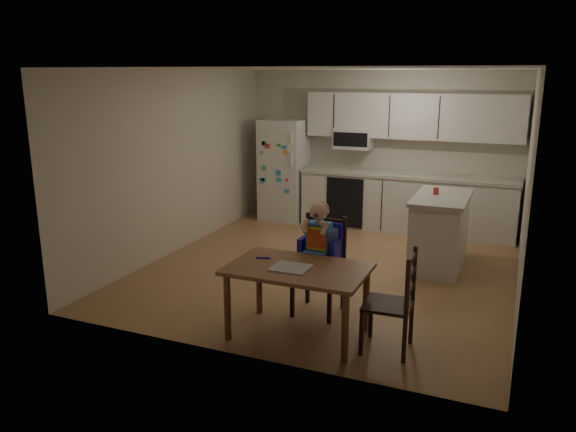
# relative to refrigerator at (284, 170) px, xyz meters

# --- Properties ---
(room) EXTENTS (4.52, 5.01, 2.51)m
(room) POSITION_rel_refrigerator_xyz_m (1.55, -1.67, 0.40)
(room) COLOR olive
(room) RESTS_ON ground
(refrigerator) EXTENTS (0.72, 0.70, 1.70)m
(refrigerator) POSITION_rel_refrigerator_xyz_m (0.00, 0.00, 0.00)
(refrigerator) COLOR silver
(refrigerator) RESTS_ON ground
(kitchen_run) EXTENTS (3.37, 0.62, 2.15)m
(kitchen_run) POSITION_rel_refrigerator_xyz_m (2.05, 0.09, 0.03)
(kitchen_run) COLOR silver
(kitchen_run) RESTS_ON ground
(kitchen_island) EXTENTS (0.67, 1.27, 0.94)m
(kitchen_island) POSITION_rel_refrigerator_xyz_m (2.82, -1.50, -0.38)
(kitchen_island) COLOR silver
(kitchen_island) RESTS_ON ground
(red_cup) EXTENTS (0.07, 0.07, 0.09)m
(red_cup) POSITION_rel_refrigerator_xyz_m (2.74, -1.45, 0.13)
(red_cup) COLOR red
(red_cup) RESTS_ON kitchen_island
(dining_table) EXTENTS (1.29, 0.83, 0.69)m
(dining_table) POSITION_rel_refrigerator_xyz_m (1.88, -4.08, -0.25)
(dining_table) COLOR brown
(dining_table) RESTS_ON ground
(napkin) EXTENTS (0.34, 0.30, 0.01)m
(napkin) POSITION_rel_refrigerator_xyz_m (1.84, -4.14, -0.15)
(napkin) COLOR #AFAFB4
(napkin) RESTS_ON dining_table
(toddler_spoon) EXTENTS (0.12, 0.06, 0.02)m
(toddler_spoon) POSITION_rel_refrigerator_xyz_m (1.47, -3.99, -0.15)
(toddler_spoon) COLOR #1B13AC
(toddler_spoon) RESTS_ON dining_table
(chair_booster) EXTENTS (0.47, 0.47, 1.20)m
(chair_booster) POSITION_rel_refrigerator_xyz_m (1.88, -3.46, -0.13)
(chair_booster) COLOR black
(chair_booster) RESTS_ON ground
(chair_side) EXTENTS (0.43, 0.43, 0.95)m
(chair_side) POSITION_rel_refrigerator_xyz_m (2.83, -4.03, -0.31)
(chair_side) COLOR black
(chair_side) RESTS_ON ground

